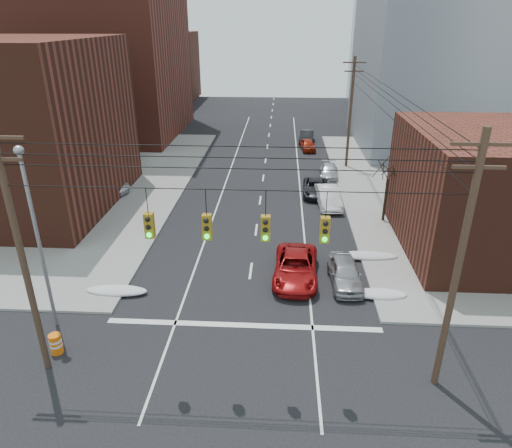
# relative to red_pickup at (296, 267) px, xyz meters

# --- Properties ---
(ground) EXTENTS (160.00, 160.00, 0.00)m
(ground) POSITION_rel_red_pickup_xyz_m (-2.73, -11.27, -0.76)
(ground) COLOR black
(ground) RESTS_ON ground
(building_brick_tall) EXTENTS (24.00, 20.00, 30.00)m
(building_brick_tall) POSITION_rel_red_pickup_xyz_m (-26.73, 36.73, 14.24)
(building_brick_tall) COLOR maroon
(building_brick_tall) RESTS_ON ground
(building_brick_far) EXTENTS (22.00, 18.00, 12.00)m
(building_brick_far) POSITION_rel_red_pickup_xyz_m (-28.73, 62.73, 5.24)
(building_brick_far) COLOR #4B2116
(building_brick_far) RESTS_ON ground
(building_office) EXTENTS (22.00, 20.00, 25.00)m
(building_office) POSITION_rel_red_pickup_xyz_m (19.27, 32.73, 11.74)
(building_office) COLOR gray
(building_office) RESTS_ON ground
(building_glass) EXTENTS (20.00, 18.00, 22.00)m
(building_glass) POSITION_rel_red_pickup_xyz_m (21.27, 58.73, 10.24)
(building_glass) COLOR gray
(building_glass) RESTS_ON ground
(utility_pole_left) EXTENTS (2.20, 0.28, 11.00)m
(utility_pole_left) POSITION_rel_red_pickup_xyz_m (-11.23, -8.27, 5.02)
(utility_pole_left) COLOR #473323
(utility_pole_left) RESTS_ON ground
(utility_pole_right) EXTENTS (2.20, 0.28, 11.00)m
(utility_pole_right) POSITION_rel_red_pickup_xyz_m (5.77, -8.27, 5.02)
(utility_pole_right) COLOR #473323
(utility_pole_right) RESTS_ON ground
(utility_pole_far) EXTENTS (2.20, 0.28, 11.00)m
(utility_pole_far) POSITION_rel_red_pickup_xyz_m (5.77, 22.73, 5.02)
(utility_pole_far) COLOR #473323
(utility_pole_far) RESTS_ON ground
(traffic_signals) EXTENTS (17.00, 0.42, 2.02)m
(traffic_signals) POSITION_rel_red_pickup_xyz_m (-2.63, -8.30, 6.40)
(traffic_signals) COLOR black
(traffic_signals) RESTS_ON ground
(street_light) EXTENTS (0.44, 0.44, 9.32)m
(street_light) POSITION_rel_red_pickup_xyz_m (-12.23, -5.27, 4.78)
(street_light) COLOR gray
(street_light) RESTS_ON ground
(bare_tree) EXTENTS (2.09, 2.20, 4.93)m
(bare_tree) POSITION_rel_red_pickup_xyz_m (6.85, 8.73, 1.56)
(bare_tree) COLOR black
(bare_tree) RESTS_ON ground
(snow_nw) EXTENTS (3.50, 1.08, 0.42)m
(snow_nw) POSITION_rel_red_pickup_xyz_m (-10.13, -2.27, -0.55)
(snow_nw) COLOR silver
(snow_nw) RESTS_ON ground
(snow_ne) EXTENTS (3.00, 1.08, 0.42)m
(snow_ne) POSITION_rel_red_pickup_xyz_m (4.67, -1.77, -0.55)
(snow_ne) COLOR silver
(snow_ne) RESTS_ON ground
(snow_east_far) EXTENTS (4.00, 1.08, 0.42)m
(snow_east_far) POSITION_rel_red_pickup_xyz_m (4.67, 2.73, -0.55)
(snow_east_far) COLOR silver
(snow_east_far) RESTS_ON ground
(red_pickup) EXTENTS (2.83, 5.63, 1.53)m
(red_pickup) POSITION_rel_red_pickup_xyz_m (0.00, 0.00, 0.00)
(red_pickup) COLOR maroon
(red_pickup) RESTS_ON ground
(parked_car_a) EXTENTS (1.92, 4.38, 1.47)m
(parked_car_a) POSITION_rel_red_pickup_xyz_m (2.86, -0.45, -0.03)
(parked_car_a) COLOR #9D9EA1
(parked_car_a) RESTS_ON ground
(parked_car_b) EXTENTS (2.07, 4.91, 1.58)m
(parked_car_b) POSITION_rel_red_pickup_xyz_m (2.94, 11.79, 0.02)
(parked_car_b) COLOR white
(parked_car_b) RESTS_ON ground
(parked_car_c) EXTENTS (2.39, 4.80, 1.31)m
(parked_car_c) POSITION_rel_red_pickup_xyz_m (2.07, 14.39, -0.11)
(parked_car_c) COLOR black
(parked_car_c) RESTS_ON ground
(parked_car_d) EXTENTS (2.01, 4.33, 1.23)m
(parked_car_d) POSITION_rel_red_pickup_xyz_m (3.67, 19.23, -0.15)
(parked_car_d) COLOR #BCBCC1
(parked_car_d) RESTS_ON ground
(parked_car_e) EXTENTS (1.92, 3.95, 1.30)m
(parked_car_e) POSITION_rel_red_pickup_xyz_m (2.07, 29.26, -0.12)
(parked_car_e) COLOR #99230D
(parked_car_e) RESTS_ON ground
(parked_car_f) EXTENTS (2.06, 4.68, 1.49)m
(parked_car_f) POSITION_rel_red_pickup_xyz_m (2.07, 32.90, -0.02)
(parked_car_f) COLOR black
(parked_car_f) RESTS_ON ground
(lot_car_a) EXTENTS (4.59, 2.06, 1.46)m
(lot_car_a) POSITION_rel_red_pickup_xyz_m (-17.78, 10.48, 0.12)
(lot_car_a) COLOR white
(lot_car_a) RESTS_ON sidewalk_nw
(lot_car_b) EXTENTS (5.21, 3.69, 1.32)m
(lot_car_b) POSITION_rel_red_pickup_xyz_m (-16.54, 13.54, 0.05)
(lot_car_b) COLOR #BCBCC1
(lot_car_b) RESTS_ON sidewalk_nw
(lot_car_c) EXTENTS (5.34, 3.71, 1.44)m
(lot_car_c) POSITION_rel_red_pickup_xyz_m (-19.66, 7.12, 0.10)
(lot_car_c) COLOR black
(lot_car_c) RESTS_ON sidewalk_nw
(lot_car_d) EXTENTS (4.43, 2.41, 1.43)m
(lot_car_d) POSITION_rel_red_pickup_xyz_m (-22.50, 12.79, 0.10)
(lot_car_d) COLOR #A2A2A6
(lot_car_d) RESTS_ON sidewalk_nw
(construction_barrel) EXTENTS (0.73, 0.73, 1.00)m
(construction_barrel) POSITION_rel_red_pickup_xyz_m (-11.23, -7.32, -0.25)
(construction_barrel) COLOR orange
(construction_barrel) RESTS_ON ground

